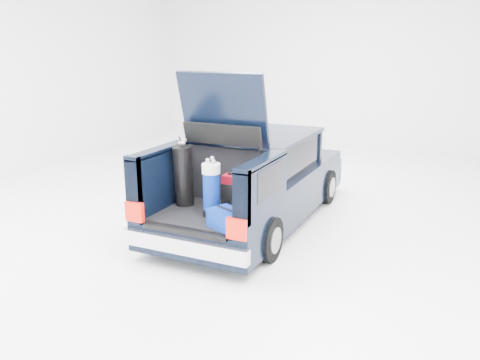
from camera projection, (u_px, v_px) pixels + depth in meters
The scene contains 6 objects.
ground at pixel (253, 221), 8.37m from camera, with size 14.00×14.00×0.00m, color white.
car at pixel (256, 180), 8.28m from camera, with size 1.87×4.65×2.47m.
red_suitcase at pixel (235, 194), 6.92m from camera, with size 0.34×0.24×0.54m.
black_golf_bag at pixel (183, 176), 7.15m from camera, with size 0.28×0.32×0.95m.
blue_golf_bag at pixel (211, 189), 6.72m from camera, with size 0.32×0.32×0.81m.
blue_duffel at pixel (229, 219), 6.31m from camera, with size 0.59×0.50×0.26m.
Camera 1 is at (3.16, -7.23, 2.86)m, focal length 38.00 mm.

